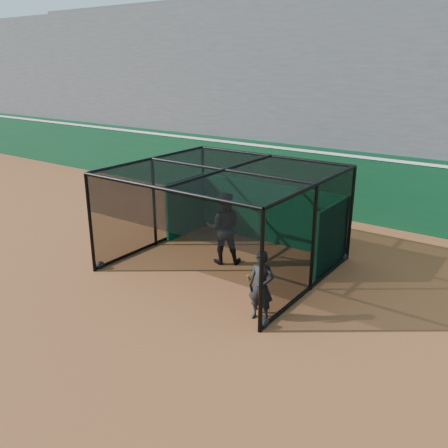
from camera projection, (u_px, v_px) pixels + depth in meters
The scene contains 6 objects.
ground at pixel (154, 293), 11.77m from camera, with size 120.00×120.00×0.00m, color brown.
outfield_wall at pixel (309, 178), 17.89m from camera, with size 50.00×0.50×2.50m.
grandstand at pixel (354, 86), 19.76m from camera, with size 50.00×7.85×8.95m.
batting_cage at pixel (225, 219), 12.99m from camera, with size 5.39×4.96×2.73m.
batter at pixel (224, 228), 13.28m from camera, with size 1.00×0.78×2.07m, color black.
on_deck_player at pixel (261, 286), 10.34m from camera, with size 0.65×0.47×1.61m.
Camera 1 is at (7.56, -7.59, 5.44)m, focal length 38.00 mm.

